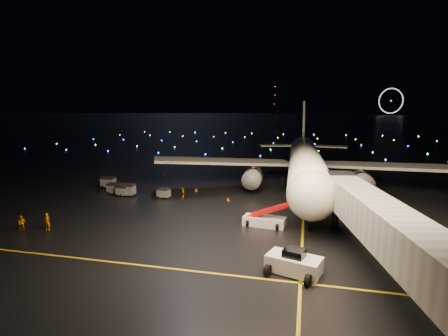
{
  "coord_description": "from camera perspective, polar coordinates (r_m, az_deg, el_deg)",
  "views": [
    {
      "loc": [
        12.07,
        -35.97,
        13.45
      ],
      "look_at": [
        0.63,
        12.0,
        5.0
      ],
      "focal_mm": 28.0,
      "sensor_mm": 36.0,
      "label": 1
    }
  ],
  "objects": [
    {
      "name": "ground",
      "position": [
        336.46,
        11.43,
        7.24
      ],
      "size": [
        2000.0,
        2000.0,
        0.0
      ],
      "primitive_type": "plane",
      "color": "black",
      "rests_on": "ground"
    },
    {
      "name": "lane_centre",
      "position": [
        52.71,
        12.94,
        -5.3
      ],
      "size": [
        0.25,
        80.0,
        0.02
      ],
      "primitive_type": "cube",
      "color": "gold",
      "rests_on": "ground"
    },
    {
      "name": "lane_cross",
      "position": [
        33.86,
        -18.8,
        -14.21
      ],
      "size": [
        60.0,
        0.25,
        0.02
      ],
      "primitive_type": "cube",
      "color": "gold",
      "rests_on": "ground"
    },
    {
      "name": "airliner",
      "position": [
        61.48,
        13.22,
        3.92
      ],
      "size": [
        54.8,
        52.25,
        15.02
      ],
      "primitive_type": null,
      "rotation": [
        0.0,
        0.0,
        0.04
      ],
      "color": "silver",
      "rests_on": "ground"
    },
    {
      "name": "pushback_tug",
      "position": [
        30.28,
        11.36,
        -14.67
      ],
      "size": [
        4.84,
        3.47,
        2.08
      ],
      "primitive_type": "cube",
      "rotation": [
        0.0,
        0.0,
        -0.3
      ],
      "color": "silver",
      "rests_on": "ground"
    },
    {
      "name": "belt_loader",
      "position": [
        40.78,
        6.67,
        -7.05
      ],
      "size": [
        7.32,
        2.9,
        3.45
      ],
      "primitive_type": null,
      "rotation": [
        0.0,
        0.0,
        -0.14
      ],
      "color": "silver",
      "rests_on": "ground"
    },
    {
      "name": "crew_a",
      "position": [
        44.08,
        -26.89,
        -7.81
      ],
      "size": [
        0.76,
        0.56,
        1.93
      ],
      "primitive_type": "imported",
      "rotation": [
        0.0,
        0.0,
        0.14
      ],
      "color": "orange",
      "rests_on": "ground"
    },
    {
      "name": "crew_b",
      "position": [
        45.36,
        -30.11,
        -7.76
      ],
      "size": [
        1.02,
        0.95,
        1.69
      ],
      "primitive_type": "imported",
      "rotation": [
        0.0,
        0.0,
        0.48
      ],
      "color": "orange",
      "rests_on": "ground"
    },
    {
      "name": "crew_c",
      "position": [
        53.56,
        -6.73,
        -4.0
      ],
      "size": [
        0.8,
        1.01,
        1.61
      ],
      "primitive_type": "imported",
      "rotation": [
        0.0,
        0.0,
        -1.06
      ],
      "color": "orange",
      "rests_on": "ground"
    },
    {
      "name": "safety_cone_0",
      "position": [
        51.69,
        0.67,
        -5.06
      ],
      "size": [
        0.59,
        0.59,
        0.53
      ],
      "primitive_type": "cone",
      "rotation": [
        0.0,
        0.0,
        0.3
      ],
      "color": "#FC5009",
      "rests_on": "ground"
    },
    {
      "name": "safety_cone_1",
      "position": [
        60.01,
        5.44,
        -3.04
      ],
      "size": [
        0.55,
        0.55,
        0.48
      ],
      "primitive_type": "cone",
      "rotation": [
        0.0,
        0.0,
        0.37
      ],
      "color": "#FC5009",
      "rests_on": "ground"
    },
    {
      "name": "safety_cone_2",
      "position": [
        57.57,
        -4.6,
        -3.53
      ],
      "size": [
        0.62,
        0.62,
        0.56
      ],
      "primitive_type": "cone",
      "rotation": [
        0.0,
        0.0,
        -0.3
      ],
      "color": "#FC5009",
      "rests_on": "ground"
    },
    {
      "name": "safety_cone_3",
      "position": [
        73.85,
        -9.73,
        -0.7
      ],
      "size": [
        0.61,
        0.61,
        0.54
      ],
      "primitive_type": "cone",
      "rotation": [
        0.0,
        0.0,
        -0.37
      ],
      "color": "#FC5009",
      "rests_on": "ground"
    },
    {
      "name": "ferris_wheel",
      "position": [
        772.39,
        25.6,
        9.71
      ],
      "size": [
        49.33,
        16.8,
        52.0
      ],
      "primitive_type": null,
      "rotation": [
        0.0,
        0.0,
        0.26
      ],
      "color": "black",
      "rests_on": "ground"
    },
    {
      "name": "radio_mast",
      "position": [
        779.53,
        8.25,
        10.98
      ],
      "size": [
        1.8,
        1.8,
        64.0
      ],
      "primitive_type": "cylinder",
      "color": "black",
      "rests_on": "ground"
    },
    {
      "name": "taxiway_lights",
      "position": [
        143.1,
        8.54,
        4.29
      ],
      "size": [
        164.0,
        92.0,
        0.36
      ],
      "primitive_type": null,
      "color": "black",
      "rests_on": "ground"
    },
    {
      "name": "baggage_cart_0",
      "position": [
        53.95,
        -9.82,
        -4.03
      ],
      "size": [
        1.88,
        1.4,
        1.51
      ],
      "primitive_type": "cube",
      "rotation": [
        0.0,
        0.0,
        -0.09
      ],
      "color": "gray",
      "rests_on": "ground"
    },
    {
      "name": "baggage_cart_1",
      "position": [
        56.46,
        -15.48,
        -3.45
      ],
      "size": [
        2.19,
        1.53,
        1.86
      ],
      "primitive_type": "cube",
      "rotation": [
        0.0,
        0.0,
        0.0
      ],
      "color": "gray",
      "rests_on": "ground"
    },
    {
      "name": "baggage_cart_2",
      "position": [
        58.12,
        -17.42,
        -3.23
      ],
      "size": [
        2.17,
        1.61,
        1.75
      ],
      "primitive_type": "cube",
      "rotation": [
        0.0,
        0.0,
        -0.08
      ],
      "color": "gray",
      "rests_on": "ground"
    },
    {
      "name": "baggage_cart_3",
      "position": [
        56.65,
        -16.22,
        -3.61
      ],
      "size": [
        1.82,
        1.28,
        1.54
      ],
      "primitive_type": "cube",
      "rotation": [
        0.0,
        0.0,
        0.01
      ],
      "color": "gray",
      "rests_on": "ground"
    },
    {
      "name": "baggage_cart_4",
      "position": [
        63.14,
        -18.36,
        -2.21
      ],
      "size": [
        2.35,
        1.75,
        1.88
      ],
      "primitive_type": "cube",
      "rotation": [
        0.0,
        0.0,
        0.1
      ],
      "color": "gray",
      "rests_on": "ground"
    }
  ]
}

